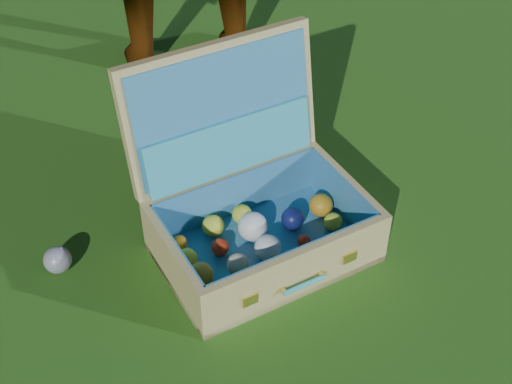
% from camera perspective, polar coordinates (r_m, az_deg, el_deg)
% --- Properties ---
extents(ground, '(60.00, 60.00, 0.00)m').
position_cam_1_polar(ground, '(1.97, -5.54, -2.31)').
color(ground, '#215114').
rests_on(ground, ground).
extents(stray_ball, '(0.07, 0.07, 0.07)m').
position_cam_1_polar(stray_ball, '(1.87, -15.60, -5.25)').
color(stray_ball, '#3D5F9F').
rests_on(stray_ball, ground).
extents(suitcase, '(0.60, 0.54, 0.50)m').
position_cam_1_polar(suitcase, '(1.81, -0.54, -0.42)').
color(suitcase, tan).
rests_on(suitcase, ground).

